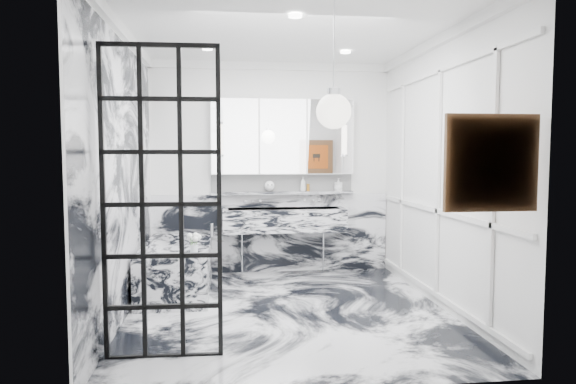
{
  "coord_description": "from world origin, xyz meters",
  "views": [
    {
      "loc": [
        -0.61,
        -5.08,
        1.59
      ],
      "look_at": [
        0.07,
        0.5,
        1.17
      ],
      "focal_mm": 32.0,
      "sensor_mm": 36.0,
      "label": 1
    }
  ],
  "objects": [
    {
      "name": "wall_right",
      "position": [
        1.6,
        0.0,
        1.4
      ],
      "size": [
        0.0,
        3.6,
        3.6
      ],
      "primitive_type": "plane",
      "rotation": [
        1.57,
        0.0,
        -1.57
      ],
      "color": "white",
      "rests_on": "floor"
    },
    {
      "name": "marble_clad_back",
      "position": [
        0.0,
        1.78,
        0.53
      ],
      "size": [
        3.18,
        0.05,
        1.05
      ],
      "primitive_type": "cube",
      "color": "silver",
      "rests_on": "floor"
    },
    {
      "name": "bathtub",
      "position": [
        -1.18,
        0.9,
        0.28
      ],
      "size": [
        0.75,
        1.65,
        0.55
      ],
      "primitive_type": "cube",
      "color": "silver",
      "rests_on": "floor"
    },
    {
      "name": "pendant_light",
      "position": [
        0.2,
        -1.28,
        1.91
      ],
      "size": [
        0.26,
        0.26,
        0.26
      ],
      "primitive_type": "sphere",
      "color": "white",
      "rests_on": "ceiling"
    },
    {
      "name": "amber_bottle",
      "position": [
        0.49,
        1.71,
        1.14
      ],
      "size": [
        0.04,
        0.04,
        0.1
      ],
      "primitive_type": "cylinder",
      "color": "#8C5919",
      "rests_on": "ledge"
    },
    {
      "name": "wall_back",
      "position": [
        0.0,
        1.8,
        1.4
      ],
      "size": [
        3.6,
        0.0,
        3.6
      ],
      "primitive_type": "plane",
      "rotation": [
        1.57,
        0.0,
        0.0
      ],
      "color": "white",
      "rests_on": "floor"
    },
    {
      "name": "sconce_left",
      "position": [
        -0.67,
        1.63,
        1.78
      ],
      "size": [
        0.07,
        0.07,
        0.4
      ],
      "primitive_type": "cylinder",
      "color": "white",
      "rests_on": "mirror_cabinet"
    },
    {
      "name": "flower_vase",
      "position": [
        -0.93,
        0.15,
        0.61
      ],
      "size": [
        0.07,
        0.07,
        0.12
      ],
      "primitive_type": "cylinder",
      "color": "silver",
      "rests_on": "bathtub"
    },
    {
      "name": "soap_bottle_a",
      "position": [
        0.42,
        1.71,
        1.19
      ],
      "size": [
        0.1,
        0.1,
        0.2
      ],
      "primitive_type": "imported",
      "rotation": [
        0.0,
        0.0,
        0.33
      ],
      "color": "#8C5919",
      "rests_on": "ledge"
    },
    {
      "name": "sconce_right",
      "position": [
        0.97,
        1.63,
        1.78
      ],
      "size": [
        0.07,
        0.07,
        0.4
      ],
      "primitive_type": "cylinder",
      "color": "white",
      "rests_on": "mirror_cabinet"
    },
    {
      "name": "panel_molding",
      "position": [
        1.58,
        0.0,
        1.3
      ],
      "size": [
        0.03,
        3.4,
        2.3
      ],
      "primitive_type": "cube",
      "color": "white",
      "rests_on": "floor"
    },
    {
      "name": "subway_tile",
      "position": [
        0.15,
        1.78,
        1.21
      ],
      "size": [
        1.9,
        0.03,
        0.23
      ],
      "primitive_type": "cube",
      "color": "white",
      "rests_on": "wall_back"
    },
    {
      "name": "soap_bottle_b",
      "position": [
        0.91,
        1.71,
        1.18
      ],
      "size": [
        0.1,
        0.1,
        0.18
      ],
      "primitive_type": "imported",
      "rotation": [
        0.0,
        0.0,
        0.4
      ],
      "color": "#4C4C51",
      "rests_on": "ledge"
    },
    {
      "name": "face_pot",
      "position": [
        -0.03,
        1.71,
        1.17
      ],
      "size": [
        0.14,
        0.14,
        0.14
      ],
      "primitive_type": "sphere",
      "color": "white",
      "rests_on": "ledge"
    },
    {
      "name": "floor",
      "position": [
        0.0,
        0.0,
        0.0
      ],
      "size": [
        3.6,
        3.6,
        0.0
      ],
      "primitive_type": "plane",
      "color": "silver",
      "rests_on": "ground"
    },
    {
      "name": "wall_front",
      "position": [
        0.0,
        -1.8,
        1.4
      ],
      "size": [
        3.6,
        0.0,
        3.6
      ],
      "primitive_type": "plane",
      "rotation": [
        -1.57,
        0.0,
        0.0
      ],
      "color": "white",
      "rests_on": "floor"
    },
    {
      "name": "mirror_cabinet",
      "position": [
        0.15,
        1.73,
        1.82
      ],
      "size": [
        1.9,
        0.16,
        1.0
      ],
      "primitive_type": "cube",
      "color": "white",
      "rests_on": "wall_back"
    },
    {
      "name": "artwork",
      "position": [
        1.2,
        -1.76,
        1.53
      ],
      "size": [
        0.57,
        0.05,
        0.57
      ],
      "primitive_type": "cube",
      "color": "#B93D12",
      "rests_on": "wall_front"
    },
    {
      "name": "crittall_door",
      "position": [
        -1.1,
        -1.06,
        1.21
      ],
      "size": [
        0.88,
        0.07,
        2.41
      ],
      "primitive_type": null,
      "rotation": [
        0.0,
        0.0,
        -0.03
      ],
      "color": "black",
      "rests_on": "floor"
    },
    {
      "name": "ledge",
      "position": [
        0.15,
        1.72,
        1.07
      ],
      "size": [
        1.9,
        0.14,
        0.04
      ],
      "primitive_type": "cube",
      "color": "silver",
      "rests_on": "wall_back"
    },
    {
      "name": "trough_sink",
      "position": [
        0.15,
        1.55,
        0.73
      ],
      "size": [
        1.6,
        0.45,
        0.3
      ],
      "primitive_type": "cube",
      "color": "silver",
      "rests_on": "wall_back"
    },
    {
      "name": "marble_clad_left",
      "position": [
        -1.59,
        0.0,
        1.34
      ],
      "size": [
        0.02,
        3.56,
        2.68
      ],
      "primitive_type": "cube",
      "color": "silver",
      "rests_on": "floor"
    },
    {
      "name": "wall_left",
      "position": [
        -1.6,
        0.0,
        1.4
      ],
      "size": [
        0.0,
        3.6,
        3.6
      ],
      "primitive_type": "plane",
      "rotation": [
        1.57,
        0.0,
        1.57
      ],
      "color": "white",
      "rests_on": "floor"
    },
    {
      "name": "soap_bottle_c",
      "position": [
        0.9,
        1.71,
        1.16
      ],
      "size": [
        0.13,
        0.13,
        0.14
      ],
      "primitive_type": "imported",
      "rotation": [
        0.0,
        0.0,
        0.26
      ],
      "color": "silver",
      "rests_on": "ledge"
    },
    {
      "name": "ceiling",
      "position": [
        0.0,
        0.0,
        2.8
      ],
      "size": [
        3.6,
        3.6,
        0.0
      ],
      "primitive_type": "plane",
      "rotation": [
        3.14,
        0.0,
        0.0
      ],
      "color": "white",
      "rests_on": "wall_back"
    }
  ]
}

